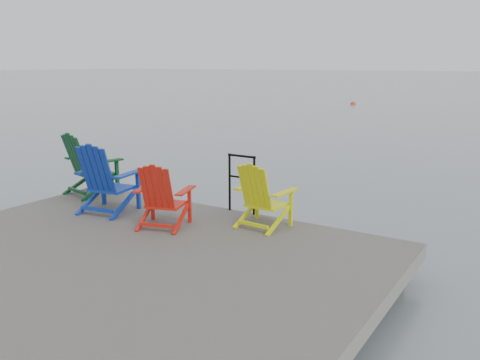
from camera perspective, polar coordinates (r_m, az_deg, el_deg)
The scene contains 8 objects.
ground at distance 6.39m, azimuth -13.81°, elevation -12.83°, with size 400.00×400.00×0.00m, color slate.
dock at distance 6.25m, azimuth -13.99°, elevation -9.95°, with size 6.00×5.00×1.40m.
handrail at distance 7.71m, azimuth 0.19°, elevation 0.23°, with size 0.48×0.04×0.90m.
chair_green at distance 9.17m, azimuth -16.71°, elevation 1.74°, with size 0.98×0.92×1.08m.
chair_blue at distance 7.98m, azimuth -14.86°, elevation 0.22°, with size 0.94×0.89×1.08m.
chair_red at distance 7.10m, azimuth -8.75°, elevation -1.71°, with size 0.86×0.82×0.92m.
chair_yellow at distance 7.03m, azimuth 2.47°, elevation -1.70°, with size 0.77×0.72×0.92m.
buoy_b at distance 36.14m, azimuth 12.57°, elevation 8.29°, with size 0.38×0.38×0.38m, color red.
Camera 1 is at (4.23, -3.94, 2.74)m, focal length 38.00 mm.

